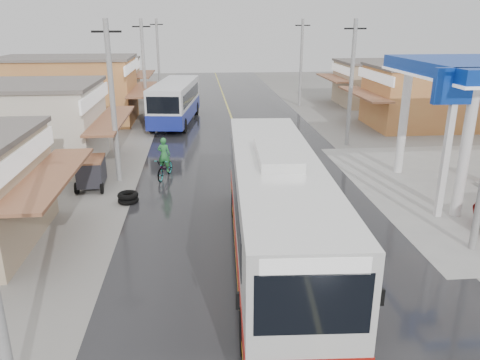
{
  "coord_description": "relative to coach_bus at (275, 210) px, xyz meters",
  "views": [
    {
      "loc": [
        -2.82,
        -14.49,
        7.96
      ],
      "look_at": [
        -1.27,
        2.62,
        2.03
      ],
      "focal_mm": 35.0,
      "sensor_mm": 36.0,
      "label": 1
    }
  ],
  "objects": [
    {
      "name": "utility_poles_right",
      "position": [
        7.35,
        15.3,
        -1.95
      ],
      "size": [
        1.6,
        36.0,
        8.0
      ],
      "primitive_type": null,
      "color": "gray",
      "rests_on": "ground"
    },
    {
      "name": "coach_bus",
      "position": [
        0.0,
        0.0,
        0.0
      ],
      "size": [
        3.49,
        13.08,
        4.05
      ],
      "rotation": [
        0.0,
        0.0,
        -0.05
      ],
      "color": "silver",
      "rests_on": "road"
    },
    {
      "name": "shopfronts_left",
      "position": [
        -12.65,
        18.3,
        -1.95
      ],
      "size": [
        11.0,
        44.0,
        5.2
      ],
      "primitive_type": null,
      "color": "tan",
      "rests_on": "ground"
    },
    {
      "name": "cyclist",
      "position": [
        -4.28,
        9.44,
        -1.22
      ],
      "size": [
        1.27,
        2.2,
        2.24
      ],
      "rotation": [
        0.0,
        0.0,
        -0.28
      ],
      "color": "black",
      "rests_on": "ground"
    },
    {
      "name": "ground",
      "position": [
        0.35,
        0.3,
        -1.95
      ],
      "size": [
        120.0,
        120.0,
        0.0
      ],
      "primitive_type": "plane",
      "color": "slate",
      "rests_on": "ground"
    },
    {
      "name": "utility_poles_left",
      "position": [
        -6.65,
        16.3,
        -1.95
      ],
      "size": [
        1.6,
        50.0,
        8.0
      ],
      "primitive_type": null,
      "color": "gray",
      "rests_on": "ground"
    },
    {
      "name": "road",
      "position": [
        0.35,
        15.3,
        -1.94
      ],
      "size": [
        12.0,
        90.0,
        0.02
      ],
      "primitive_type": "cube",
      "color": "black",
      "rests_on": "ground"
    },
    {
      "name": "second_bus",
      "position": [
        -4.25,
        23.26,
        -0.21
      ],
      "size": [
        3.9,
        10.03,
        3.24
      ],
      "rotation": [
        0.0,
        0.0,
        -0.13
      ],
      "color": "silver",
      "rests_on": "road"
    },
    {
      "name": "tyre_stack",
      "position": [
        -5.77,
        6.09,
        -1.71
      ],
      "size": [
        0.95,
        0.95,
        0.49
      ],
      "color": "black",
      "rests_on": "ground"
    },
    {
      "name": "centre_line",
      "position": [
        0.35,
        15.3,
        -1.93
      ],
      "size": [
        0.15,
        90.0,
        0.01
      ],
      "primitive_type": "cube",
      "color": "#D8CC4C",
      "rests_on": "road"
    },
    {
      "name": "tricycle_near",
      "position": [
        -7.79,
        8.16,
        -1.06
      ],
      "size": [
        1.45,
        2.05,
        1.56
      ],
      "rotation": [
        0.0,
        0.0,
        0.06
      ],
      "color": "#26262D",
      "rests_on": "ground"
    }
  ]
}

